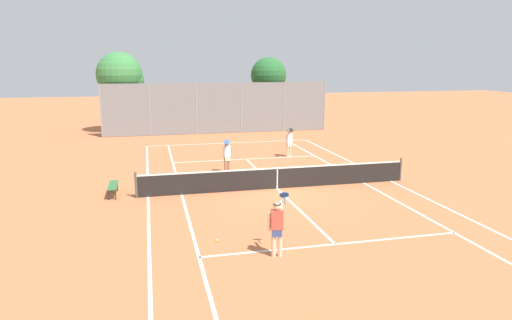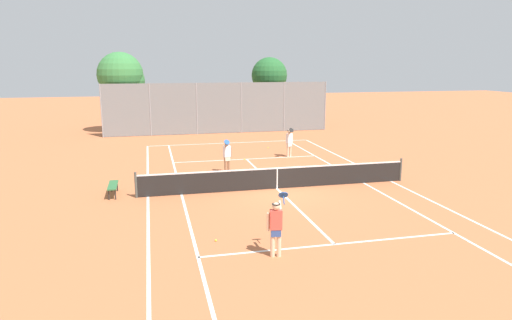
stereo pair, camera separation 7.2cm
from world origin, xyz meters
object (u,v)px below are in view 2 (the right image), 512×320
at_px(tennis_net, 277,177).
at_px(loose_tennis_ball_0, 216,240).
at_px(player_far_right, 289,141).
at_px(tree_behind_right, 269,76).
at_px(player_near_side, 276,225).
at_px(loose_tennis_ball_1, 268,148).
at_px(courtside_bench, 113,186).
at_px(tree_behind_left, 122,77).
at_px(player_far_left, 227,155).
at_px(loose_tennis_ball_2, 245,159).

relative_size(tennis_net, loose_tennis_ball_0, 181.82).
distance_m(player_far_right, tree_behind_right, 14.30).
height_order(tennis_net, player_near_side, player_near_side).
bearing_deg(player_near_side, loose_tennis_ball_0, 135.40).
xyz_separation_m(loose_tennis_ball_0, loose_tennis_ball_1, (5.53, 14.75, 0.00)).
bearing_deg(courtside_bench, tree_behind_left, 90.87).
relative_size(player_far_left, tree_behind_left, 0.29).
xyz_separation_m(loose_tennis_ball_2, courtside_bench, (-6.74, -5.66, 0.38)).
relative_size(player_far_left, loose_tennis_ball_0, 26.88).
bearing_deg(tennis_net, tree_behind_left, 111.04).
bearing_deg(loose_tennis_ball_1, tree_behind_right, 74.97).
distance_m(player_far_left, tree_behind_right, 18.34).
bearing_deg(player_far_left, player_near_side, -91.94).
distance_m(loose_tennis_ball_1, loose_tennis_ball_2, 3.87).
relative_size(player_far_left, courtside_bench, 1.18).
xyz_separation_m(tennis_net, tree_behind_right, (4.95, 20.18, 3.72)).
relative_size(player_far_right, loose_tennis_ball_0, 26.88).
xyz_separation_m(tree_behind_left, tree_behind_right, (12.11, 1.55, -0.11)).
bearing_deg(tree_behind_left, courtside_bench, -89.13).
distance_m(player_near_side, tree_behind_right, 28.07).
distance_m(loose_tennis_ball_0, tree_behind_right, 27.20).
bearing_deg(tree_behind_left, tennis_net, -68.96).
xyz_separation_m(loose_tennis_ball_2, tree_behind_left, (-7.01, 12.40, 4.31)).
bearing_deg(player_near_side, loose_tennis_ball_1, 76.07).
height_order(player_far_left, loose_tennis_ball_1, player_far_left).
bearing_deg(loose_tennis_ball_0, player_near_side, -44.60).
height_order(tennis_net, tree_behind_left, tree_behind_left).
bearing_deg(tree_behind_left, tree_behind_right, 7.31).
distance_m(player_far_left, loose_tennis_ball_0, 8.96).
relative_size(tennis_net, tree_behind_left, 1.93).
xyz_separation_m(player_far_left, tree_behind_left, (-5.54, 15.25, 3.41)).
height_order(player_far_right, loose_tennis_ball_2, player_far_right).
bearing_deg(tree_behind_right, loose_tennis_ball_2, -110.08).
distance_m(loose_tennis_ball_1, tree_behind_right, 11.92).
xyz_separation_m(tennis_net, player_far_left, (-1.62, 3.38, 0.42)).
bearing_deg(loose_tennis_ball_2, tennis_net, -88.62).
bearing_deg(loose_tennis_ball_1, tennis_net, -102.33).
height_order(courtside_bench, tree_behind_left, tree_behind_left).
distance_m(tennis_net, loose_tennis_ball_0, 6.39).
distance_m(tennis_net, tree_behind_left, 20.32).
bearing_deg(tennis_net, tree_behind_right, 76.22).
height_order(player_near_side, loose_tennis_ball_1, player_near_side).
xyz_separation_m(player_near_side, loose_tennis_ball_0, (-1.50, 1.48, -0.89)).
distance_m(loose_tennis_ball_0, loose_tennis_ball_2, 12.04).
height_order(tennis_net, loose_tennis_ball_1, tennis_net).
bearing_deg(tree_behind_right, tennis_net, -103.78).
xyz_separation_m(player_far_right, loose_tennis_ball_1, (-0.51, 2.94, -0.89)).
bearing_deg(tree_behind_right, tree_behind_left, -172.69).
bearing_deg(tree_behind_left, player_far_right, -51.33).
xyz_separation_m(tennis_net, player_far_right, (2.57, 6.47, 0.42)).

